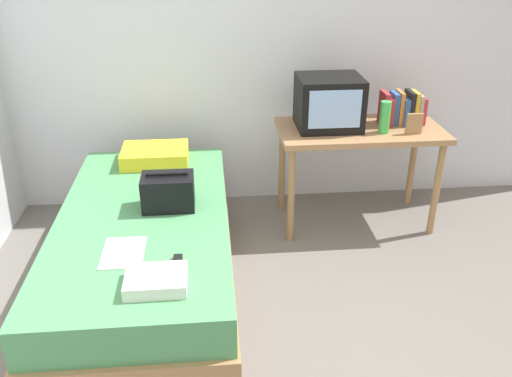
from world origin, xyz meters
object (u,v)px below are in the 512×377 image
(pillow, at_px, (155,155))
(handbag, at_px, (168,192))
(bed, at_px, (147,254))
(tv, at_px, (329,102))
(book_row, at_px, (402,109))
(folded_towel, at_px, (156,281))
(picture_frame, at_px, (414,124))
(remote_dark, at_px, (178,264))
(water_bottle, at_px, (385,117))
(magazine, at_px, (123,253))
(desk, at_px, (359,140))

(pillow, relative_size, handbag, 1.51)
(bed, xyz_separation_m, tv, (1.24, 0.80, 0.66))
(bed, bearing_deg, book_row, 24.94)
(pillow, height_order, folded_towel, pillow)
(book_row, height_order, picture_frame, book_row)
(book_row, height_order, folded_towel, book_row)
(book_row, distance_m, picture_frame, 0.23)
(tv, height_order, remote_dark, tv)
(book_row, xyz_separation_m, picture_frame, (0.01, -0.22, -0.04))
(picture_frame, bearing_deg, remote_dark, -143.70)
(book_row, xyz_separation_m, remote_dark, (-1.56, -1.38, -0.30))
(handbag, bearing_deg, water_bottle, 21.79)
(book_row, distance_m, pillow, 1.78)
(bed, relative_size, remote_dark, 12.82)
(remote_dark, relative_size, folded_towel, 0.56)
(bed, bearing_deg, water_bottle, 22.12)
(water_bottle, distance_m, folded_towel, 2.01)
(tv, height_order, water_bottle, tv)
(tv, distance_m, water_bottle, 0.40)
(tv, height_order, handbag, tv)
(handbag, bearing_deg, picture_frame, 18.04)
(handbag, distance_m, magazine, 0.53)
(picture_frame, distance_m, remote_dark, 1.97)
(pillow, relative_size, remote_dark, 2.90)
(remote_dark, bearing_deg, magazine, 153.22)
(handbag, xyz_separation_m, folded_towel, (-0.02, -0.77, -0.07))
(tv, xyz_separation_m, book_row, (0.54, 0.03, -0.07))
(picture_frame, height_order, pillow, picture_frame)
(handbag, bearing_deg, pillow, 100.92)
(desk, height_order, pillow, desk)
(pillow, height_order, magazine, pillow)
(magazine, relative_size, folded_towel, 1.04)
(tv, relative_size, remote_dark, 2.82)
(desk, bearing_deg, handbag, -152.35)
(bed, xyz_separation_m, remote_dark, (0.22, -0.55, 0.29))
(book_row, xyz_separation_m, folded_towel, (-1.65, -1.53, -0.28))
(tv, height_order, picture_frame, tv)
(tv, xyz_separation_m, pillow, (-1.22, -0.05, -0.33))
(picture_frame, xyz_separation_m, folded_towel, (-1.66, -1.31, -0.24))
(magazine, bearing_deg, tv, 43.01)
(water_bottle, bearing_deg, handbag, -158.21)
(bed, relative_size, folded_towel, 7.14)
(picture_frame, relative_size, folded_towel, 0.52)
(pillow, distance_m, magazine, 1.16)
(book_row, xyz_separation_m, magazine, (-1.84, -1.24, -0.31))
(pillow, xyz_separation_m, remote_dark, (0.20, -1.30, -0.04))
(remote_dark, bearing_deg, bed, 112.01)
(bed, distance_m, magazine, 0.50)
(pillow, distance_m, remote_dark, 1.32)
(bed, height_order, desk, desk)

